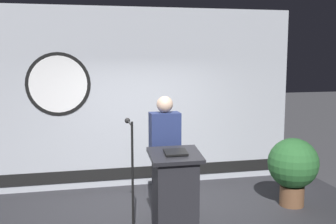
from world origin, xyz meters
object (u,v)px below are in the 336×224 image
podium (175,193)px  microphone_stand (132,199)px  speaker_person (165,157)px  potted_plant (293,166)px

podium → microphone_stand: size_ratio=0.73×
podium → speaker_person: size_ratio=0.64×
podium → potted_plant: size_ratio=1.06×
podium → speaker_person: speaker_person is taller
speaker_person → microphone_stand: size_ratio=1.15×
podium → speaker_person: 0.59m
speaker_person → microphone_stand: (-0.53, -0.57, -0.35)m
podium → speaker_person: bearing=93.1°
microphone_stand → potted_plant: 2.59m
microphone_stand → potted_plant: bearing=14.6°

